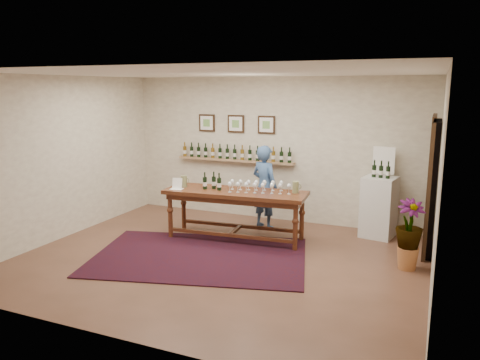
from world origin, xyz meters
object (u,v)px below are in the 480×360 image
at_px(tasting_table, 235,198).
at_px(potted_plant, 409,235).
at_px(display_pedestal, 379,207).
at_px(person, 265,187).

bearing_deg(tasting_table, potted_plant, -10.32).
xyz_separation_m(tasting_table, potted_plant, (2.84, -0.27, -0.21)).
xyz_separation_m(display_pedestal, person, (-2.03, -0.30, 0.25)).
height_order(tasting_table, person, person).
xyz_separation_m(tasting_table, display_pedestal, (2.26, 1.13, -0.20)).
height_order(tasting_table, display_pedestal, display_pedestal).
bearing_deg(tasting_table, person, 69.68).
distance_m(tasting_table, person, 0.87).
relative_size(tasting_table, display_pedestal, 2.33).
bearing_deg(potted_plant, display_pedestal, 112.76).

